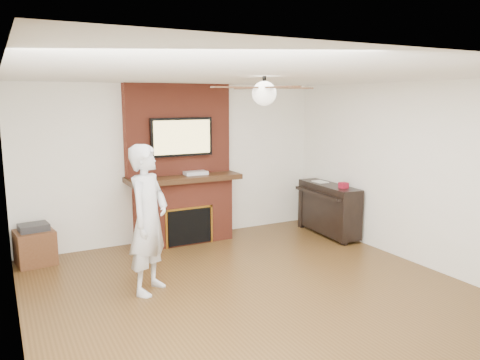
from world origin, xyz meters
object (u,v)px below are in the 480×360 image
person (148,219)px  piano (328,208)px  fireplace (182,180)px  side_table (35,245)px

person → piano: person is taller
person → piano: 3.50m
fireplace → piano: 2.49m
person → side_table: bearing=79.1°
person → piano: (3.36, 0.90, -0.42)m
side_table → piano: size_ratio=0.43×
person → piano: size_ratio=1.32×
fireplace → side_table: 2.32m
fireplace → piano: fireplace is taller
fireplace → piano: size_ratio=1.87×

